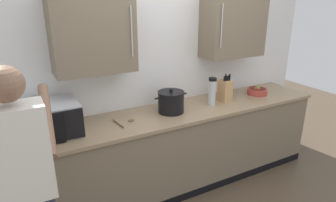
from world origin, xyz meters
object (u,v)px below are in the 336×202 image
object	(u,v)px
wooden_spoon	(125,122)
knife_block	(225,90)
stock_pot	(171,102)
microwave_oven	(42,121)
person_figure	(23,179)
thermos_flask	(212,91)
fruit_bowl	(257,91)

from	to	relation	value
wooden_spoon	knife_block	world-z (taller)	knife_block
knife_block	stock_pot	bearing A→B (deg)	-179.09
wooden_spoon	microwave_oven	bearing A→B (deg)	175.29
microwave_oven	person_figure	distance (m)	0.84
microwave_oven	stock_pot	xyz separation A→B (m)	(1.23, -0.03, -0.03)
wooden_spoon	thermos_flask	world-z (taller)	thermos_flask
wooden_spoon	person_figure	world-z (taller)	person_figure
thermos_flask	person_figure	xyz separation A→B (m)	(-1.94, -0.77, -0.03)
person_figure	knife_block	bearing A→B (deg)	20.53
microwave_oven	wooden_spoon	xyz separation A→B (m)	(0.71, -0.06, -0.13)
thermos_flask	person_figure	distance (m)	2.08
person_figure	wooden_spoon	bearing A→B (deg)	39.78
stock_pot	thermos_flask	bearing A→B (deg)	-2.66
person_figure	microwave_oven	bearing A→B (deg)	76.10
stock_pot	thermos_flask	size ratio (longest dim) A/B	1.20
wooden_spoon	fruit_bowl	world-z (taller)	fruit_bowl
stock_pot	person_figure	world-z (taller)	person_figure
microwave_oven	stock_pot	distance (m)	1.23
wooden_spoon	stock_pot	size ratio (longest dim) A/B	0.59
wooden_spoon	thermos_flask	bearing A→B (deg)	0.37
knife_block	fruit_bowl	bearing A→B (deg)	-0.71
knife_block	thermos_flask	bearing A→B (deg)	-170.55
wooden_spoon	fruit_bowl	size ratio (longest dim) A/B	0.90
stock_pot	person_figure	size ratio (longest dim) A/B	0.22
stock_pot	fruit_bowl	world-z (taller)	stock_pot
wooden_spoon	thermos_flask	distance (m)	1.03
knife_block	thermos_flask	size ratio (longest dim) A/B	1.06
fruit_bowl	microwave_oven	bearing A→B (deg)	179.45
fruit_bowl	thermos_flask	distance (m)	0.72
microwave_oven	person_figure	bearing A→B (deg)	-103.90
microwave_oven	stock_pot	world-z (taller)	microwave_oven
fruit_bowl	person_figure	bearing A→B (deg)	-163.24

